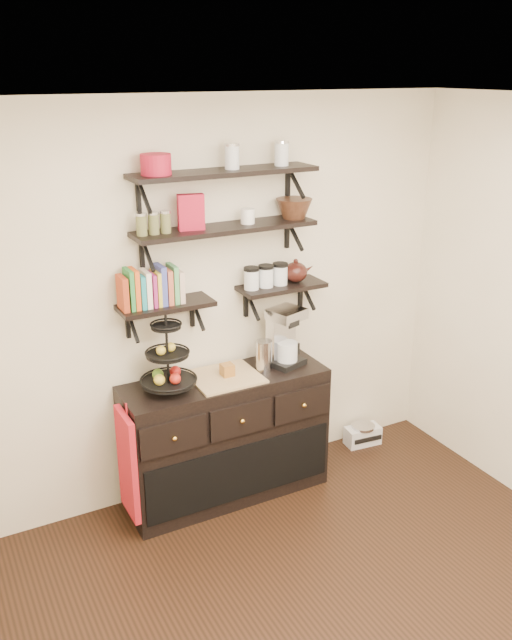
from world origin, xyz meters
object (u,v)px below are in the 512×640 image
at_px(fruit_stand, 168,364).
at_px(radio, 363,434).
at_px(sideboard, 226,437).
at_px(coffee_maker, 284,337).

relative_size(fruit_stand, radio, 1.79).
height_order(sideboard, fruit_stand, fruit_stand).
bearing_deg(coffee_maker, fruit_stand, 163.75).
distance_m(sideboard, radio, 1.31).
bearing_deg(sideboard, coffee_maker, 3.42).
height_order(coffee_maker, radio, coffee_maker).
bearing_deg(fruit_stand, sideboard, -0.56).
xyz_separation_m(fruit_stand, radio, (1.64, 0.09, -1.00)).
bearing_deg(sideboard, fruit_stand, 179.44).
height_order(sideboard, coffee_maker, coffee_maker).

